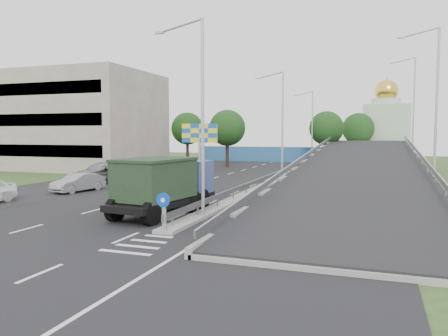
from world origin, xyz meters
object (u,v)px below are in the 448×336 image
at_px(church, 386,128).
at_px(dump_truck, 165,183).
at_px(parked_car_c, 108,174).
at_px(sign_bollard, 164,212).
at_px(lamp_post_near, 199,107).
at_px(parked_car_d, 100,171).
at_px(parked_car_e, 149,167).
at_px(lamp_post_mid, 281,119).
at_px(lamp_post_far, 311,124).
at_px(billboard, 200,136).
at_px(parked_car_b, 78,182).

relative_size(church, dump_truck, 1.86).
bearing_deg(parked_car_c, sign_bollard, -55.19).
bearing_deg(lamp_post_near, parked_car_d, 137.69).
relative_size(parked_car_c, parked_car_e, 1.12).
bearing_deg(lamp_post_mid, sign_bollard, -90.26).
xyz_separation_m(lamp_post_far, dump_truck, (-2.28, -39.48, -4.07)).
bearing_deg(billboard, parked_car_b, -103.69).
height_order(church, parked_car_c, church).
height_order(parked_car_b, parked_car_c, parked_car_c).
xyz_separation_m(church, billboard, (-19.00, -32.00, -1.12)).
height_order(lamp_post_mid, parked_car_c, lamp_post_mid).
xyz_separation_m(parked_car_c, parked_car_d, (-2.33, 2.08, 0.06)).
xyz_separation_m(lamp_post_near, church, (9.89, 54.00, -0.50)).
distance_m(parked_car_b, parked_car_e, 14.32).
xyz_separation_m(lamp_post_mid, parked_car_e, (-14.62, 0.96, -5.00)).
bearing_deg(parked_car_b, billboard, 86.00).
distance_m(parked_car_c, parked_car_e, 7.68).
distance_m(church, billboard, 37.23).
bearing_deg(dump_truck, lamp_post_near, -5.58).
xyz_separation_m(church, parked_car_e, (-24.51, -33.04, -4.50)).
bearing_deg(lamp_post_mid, parked_car_d, -164.63).
height_order(lamp_post_near, lamp_post_far, same).
bearing_deg(lamp_post_mid, church, 73.78).
height_order(lamp_post_far, parked_car_e, lamp_post_far).
relative_size(sign_bollard, parked_car_b, 0.38).
bearing_deg(billboard, sign_bollard, -70.79).
distance_m(lamp_post_mid, church, 35.41).
relative_size(lamp_post_near, parked_car_b, 2.30).
relative_size(lamp_post_far, parked_car_e, 2.12).
distance_m(sign_bollard, lamp_post_far, 44.08).
distance_m(sign_bollard, billboard, 27.53).
xyz_separation_m(church, parked_car_d, (-26.77, -38.64, -4.51)).
xyz_separation_m(parked_car_d, parked_car_e, (2.25, 5.59, 0.01)).
height_order(lamp_post_near, lamp_post_mid, same).
bearing_deg(sign_bollard, parked_car_c, 130.16).
distance_m(lamp_post_near, parked_car_d, 23.36).
bearing_deg(church, lamp_post_near, -100.38).
distance_m(lamp_post_mid, parked_car_b, 19.13).
distance_m(sign_bollard, parked_car_b, 16.54).
height_order(church, billboard, church).
bearing_deg(dump_truck, sign_bollard, -56.13).
bearing_deg(parked_car_b, parked_car_c, 114.44).
relative_size(parked_car_c, parked_car_d, 0.97).
bearing_deg(parked_car_e, parked_car_b, -82.71).
xyz_separation_m(lamp_post_mid, parked_car_d, (-16.88, -4.64, -5.01)).
xyz_separation_m(billboard, parked_car_d, (-7.77, -6.64, -3.38)).
distance_m(lamp_post_near, church, 54.90).
bearing_deg(parked_car_b, lamp_post_mid, 55.63).
relative_size(lamp_post_near, parked_car_d, 1.82).
height_order(lamp_post_far, church, church).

